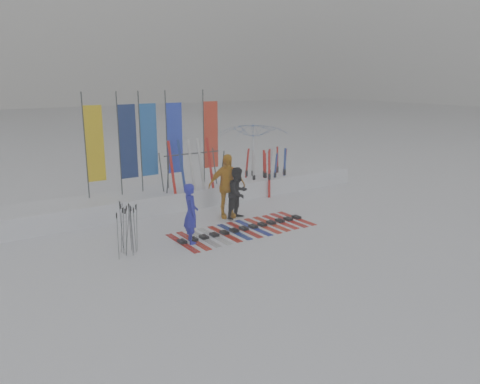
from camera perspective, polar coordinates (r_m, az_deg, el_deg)
ground at (r=12.35m, az=3.40°, el=-6.12°), size 120.00×120.00×0.00m
snow_bank at (r=16.00m, az=-6.62°, el=-0.39°), size 14.00×1.60×0.60m
person_blue at (r=12.14m, az=-6.00°, el=-2.61°), size 0.53×0.66×1.58m
person_black at (r=14.16m, az=-0.23°, el=-0.12°), size 0.92×0.81×1.58m
person_yellow at (r=14.23m, az=-1.61°, el=0.74°), size 1.25×0.82×1.97m
tent_canopy at (r=18.25m, az=1.81°, el=4.61°), size 3.32×3.37×2.55m
ski_row at (r=13.27m, az=0.47°, el=-4.50°), size 4.07×1.67×0.07m
pole_cluster at (r=11.73m, az=-13.54°, el=-4.47°), size 0.61×0.77×1.26m
feather_flags at (r=15.37m, az=-10.62°, el=6.27°), size 4.62×0.19×3.20m
ski_rack at (r=15.45m, az=-5.83°, el=3.24°), size 2.04×0.80×1.23m
upright_skis at (r=17.38m, az=3.41°, el=2.51°), size 1.61×1.09×1.68m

